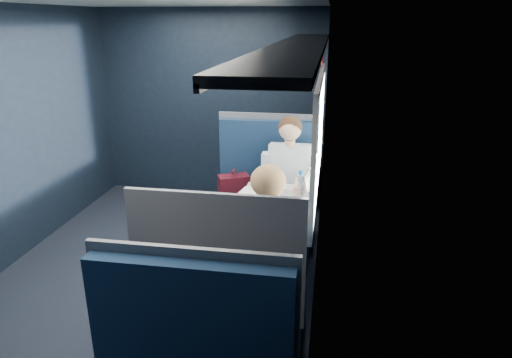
% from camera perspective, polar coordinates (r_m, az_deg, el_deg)
% --- Properties ---
extents(ground, '(2.80, 4.20, 0.01)m').
position_cam_1_polar(ground, '(4.29, -12.21, -11.48)').
color(ground, black).
extents(room_shell, '(3.00, 4.40, 2.40)m').
position_cam_1_polar(room_shell, '(3.75, -13.48, 8.34)').
color(room_shell, black).
rests_on(room_shell, ground).
extents(table, '(0.62, 1.00, 0.74)m').
position_cam_1_polar(table, '(3.74, 2.01, -4.26)').
color(table, '#54565E').
rests_on(table, ground).
extents(seat_bay_near, '(1.04, 0.62, 1.26)m').
position_cam_1_polar(seat_bay_near, '(4.66, 1.00, -2.60)').
color(seat_bay_near, '#0C1D37').
rests_on(seat_bay_near, ground).
extents(seat_bay_far, '(1.04, 0.62, 1.26)m').
position_cam_1_polar(seat_bay_far, '(3.13, -3.60, -14.60)').
color(seat_bay_far, '#0C1D37').
rests_on(seat_bay_far, ground).
extents(seat_row_front, '(1.04, 0.51, 1.16)m').
position_cam_1_polar(seat_row_front, '(5.52, 2.49, 0.84)').
color(seat_row_front, '#0C1D37').
rests_on(seat_row_front, ground).
extents(man, '(0.53, 0.56, 1.32)m').
position_cam_1_polar(man, '(4.36, 4.08, -0.01)').
color(man, black).
rests_on(man, ground).
extents(woman, '(0.53, 0.56, 1.32)m').
position_cam_1_polar(woman, '(3.07, 1.57, -8.45)').
color(woman, black).
rests_on(woman, ground).
extents(papers, '(0.62, 0.79, 0.01)m').
position_cam_1_polar(papers, '(3.70, 0.23, -3.16)').
color(papers, white).
rests_on(papers, table).
extents(laptop, '(0.32, 0.39, 0.27)m').
position_cam_1_polar(laptop, '(3.78, 5.80, -1.63)').
color(laptop, silver).
rests_on(laptop, table).
extents(bottle_small, '(0.06, 0.06, 0.21)m').
position_cam_1_polar(bottle_small, '(3.91, 5.56, -0.54)').
color(bottle_small, silver).
rests_on(bottle_small, table).
extents(cup, '(0.07, 0.07, 0.09)m').
position_cam_1_polar(cup, '(4.00, 5.68, -0.89)').
color(cup, white).
rests_on(cup, table).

